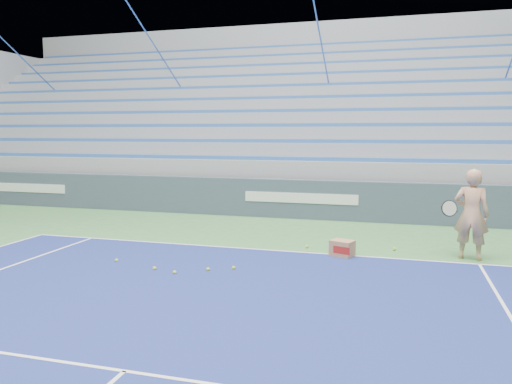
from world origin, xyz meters
TOP-DOWN VIEW (x-y plane):
  - sponsor_barrier at (0.00, 15.88)m, footprint 30.00×0.32m
  - bleachers at (0.00, 21.60)m, footprint 31.00×9.15m
  - tennis_player at (3.99, 12.30)m, footprint 0.96×0.89m
  - ball_box at (1.61, 11.82)m, footprint 0.52×0.46m
  - tennis_ball_0 at (-0.55, 10.10)m, footprint 0.07×0.07m
  - tennis_ball_1 at (0.82, 12.33)m, footprint 0.07×0.07m
  - tennis_ball_2 at (-2.43, 10.20)m, footprint 0.07×0.07m
  - tennis_ball_3 at (-1.03, 9.77)m, footprint 0.07×0.07m
  - tennis_ball_4 at (2.59, 12.62)m, footprint 0.07×0.07m
  - tennis_ball_5 at (-0.15, 10.32)m, footprint 0.07×0.07m
  - tennis_ball_6 at (-1.48, 9.90)m, footprint 0.07×0.07m

SIDE VIEW (x-z plane):
  - tennis_ball_0 at x=-0.55m, z-range 0.00..0.07m
  - tennis_ball_1 at x=0.82m, z-range 0.00..0.07m
  - tennis_ball_2 at x=-2.43m, z-range 0.00..0.07m
  - tennis_ball_3 at x=-1.03m, z-range 0.00..0.07m
  - tennis_ball_4 at x=2.59m, z-range 0.00..0.07m
  - tennis_ball_5 at x=-0.15m, z-range 0.00..0.07m
  - tennis_ball_6 at x=-1.48m, z-range 0.00..0.07m
  - ball_box at x=1.61m, z-range 0.00..0.32m
  - sponsor_barrier at x=0.00m, z-range 0.00..1.10m
  - tennis_player at x=3.99m, z-range 0.00..1.75m
  - bleachers at x=0.00m, z-range -1.29..6.01m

